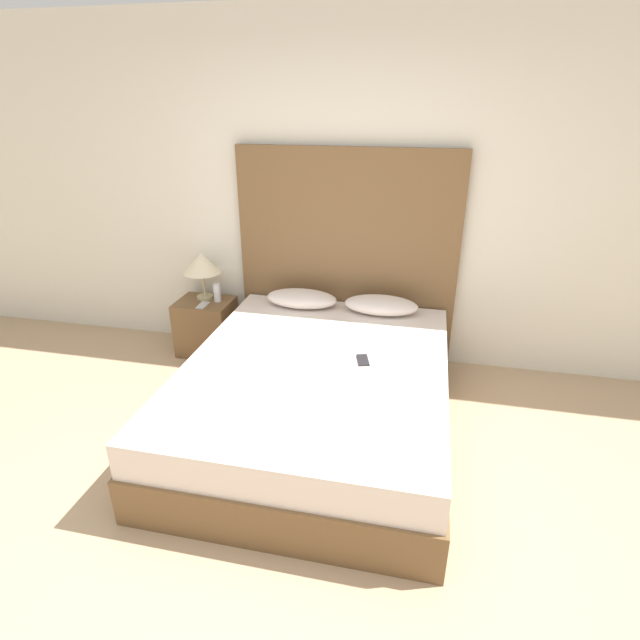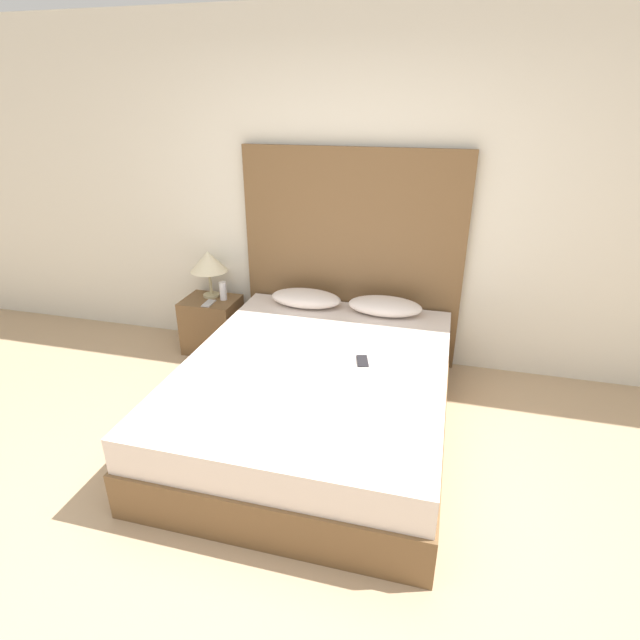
% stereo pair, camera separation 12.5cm
% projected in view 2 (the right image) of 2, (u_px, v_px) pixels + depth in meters
% --- Properties ---
extents(ground_plane, '(16.00, 16.00, 0.00)m').
position_uv_depth(ground_plane, '(251.00, 553.00, 2.49)').
color(ground_plane, tan).
extents(wall_back, '(10.00, 0.06, 2.70)m').
position_uv_depth(wall_back, '(350.00, 198.00, 3.93)').
color(wall_back, silver).
rests_on(wall_back, ground_plane).
extents(bed, '(1.70, 2.15, 0.51)m').
position_uv_depth(bed, '(316.00, 395.00, 3.34)').
color(bed, brown).
rests_on(bed, ground_plane).
extents(headboard, '(1.78, 0.05, 1.74)m').
position_uv_depth(headboard, '(351.00, 259.00, 4.05)').
color(headboard, brown).
rests_on(headboard, ground_plane).
extents(pillow_left, '(0.58, 0.29, 0.14)m').
position_uv_depth(pillow_left, '(306.00, 298.00, 4.05)').
color(pillow_left, silver).
rests_on(pillow_left, bed).
extents(pillow_right, '(0.58, 0.29, 0.14)m').
position_uv_depth(pillow_right, '(385.00, 306.00, 3.90)').
color(pillow_right, silver).
rests_on(pillow_right, bed).
extents(phone_on_bed, '(0.11, 0.16, 0.01)m').
position_uv_depth(phone_on_bed, '(362.00, 361.00, 3.23)').
color(phone_on_bed, '#232328').
rests_on(phone_on_bed, bed).
extents(nightstand, '(0.46, 0.38, 0.48)m').
position_uv_depth(nightstand, '(212.00, 325.00, 4.40)').
color(nightstand, brown).
rests_on(nightstand, ground_plane).
extents(table_lamp, '(0.32, 0.32, 0.41)m').
position_uv_depth(table_lamp, '(208.00, 262.00, 4.24)').
color(table_lamp, tan).
rests_on(table_lamp, nightstand).
extents(phone_on_nightstand, '(0.07, 0.15, 0.01)m').
position_uv_depth(phone_on_nightstand, '(209.00, 303.00, 4.21)').
color(phone_on_nightstand, '#B7B7BC').
rests_on(phone_on_nightstand, nightstand).
extents(toiletry_bottle, '(0.06, 0.06, 0.16)m').
position_uv_depth(toiletry_bottle, '(223.00, 291.00, 4.26)').
color(toiletry_bottle, silver).
rests_on(toiletry_bottle, nightstand).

